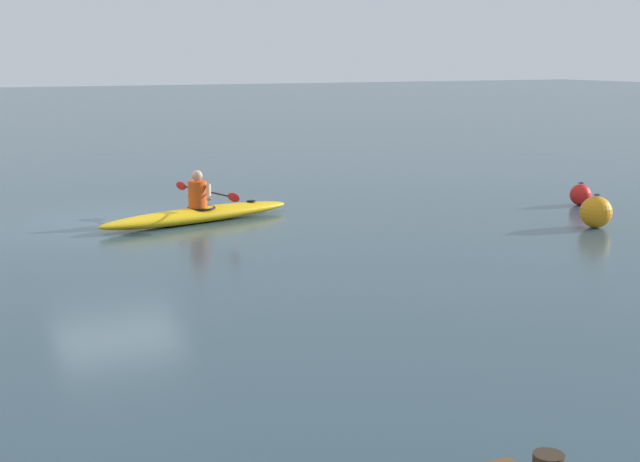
# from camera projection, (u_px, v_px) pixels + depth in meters

# --- Properties ---
(ground_plane) EXTENTS (160.00, 160.00, 0.00)m
(ground_plane) POSITION_uv_depth(u_px,v_px,m) (113.00, 221.00, 17.34)
(ground_plane) COLOR #334C56
(kayak) EXTENTS (4.26, 1.62, 0.30)m
(kayak) POSITION_uv_depth(u_px,v_px,m) (198.00, 215.00, 17.19)
(kayak) COLOR #EAB214
(kayak) RESTS_ON ground
(kayaker) EXTENTS (0.68, 2.28, 0.73)m
(kayaker) POSITION_uv_depth(u_px,v_px,m) (198.00, 192.00, 17.11)
(kayaker) COLOR #E04C14
(kayaker) RESTS_ON kayak
(mooring_buoy_red_near) EXTENTS (0.46, 0.46, 0.50)m
(mooring_buoy_red_near) POSITION_uv_depth(u_px,v_px,m) (580.00, 195.00, 19.15)
(mooring_buoy_red_near) COLOR red
(mooring_buoy_red_near) RESTS_ON ground
(mooring_buoy_channel_marker) EXTENTS (0.60, 0.60, 0.65)m
(mooring_buoy_channel_marker) POSITION_uv_depth(u_px,v_px,m) (596.00, 212.00, 16.63)
(mooring_buoy_channel_marker) COLOR orange
(mooring_buoy_channel_marker) RESTS_ON ground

